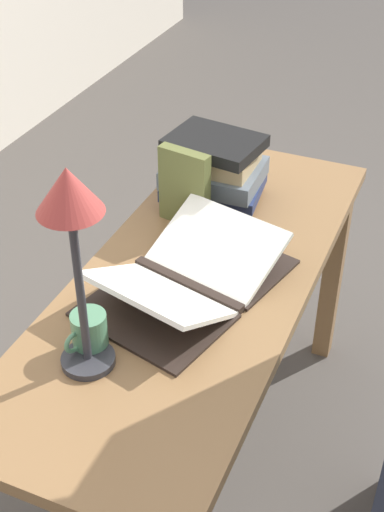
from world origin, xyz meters
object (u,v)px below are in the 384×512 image
book_standing_upright (184,187)px  reading_lamp (72,220)px  book_stack_tall (214,171)px  coffee_mug (89,332)px  open_book (188,278)px

book_standing_upright → reading_lamp: (-0.59, -0.03, 0.25)m
book_stack_tall → reading_lamp: (-0.73, -0.00, 0.27)m
coffee_mug → book_standing_upright: bearing=1.4°
reading_lamp → coffee_mug: size_ratio=4.43×
open_book → book_stack_tall: 0.42m
open_book → book_stack_tall: size_ratio=1.96×
book_standing_upright → book_stack_tall: bearing=-2.6°
open_book → reading_lamp: 0.47m
book_stack_tall → reading_lamp: bearing=-180.0°
book_stack_tall → coffee_mug: bearing=178.6°
reading_lamp → coffee_mug: reading_lamp is taller
book_standing_upright → coffee_mug: book_standing_upright is taller
book_stack_tall → coffee_mug: book_stack_tall is taller
book_stack_tall → reading_lamp: 0.77m
book_stack_tall → book_standing_upright: bearing=167.9°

